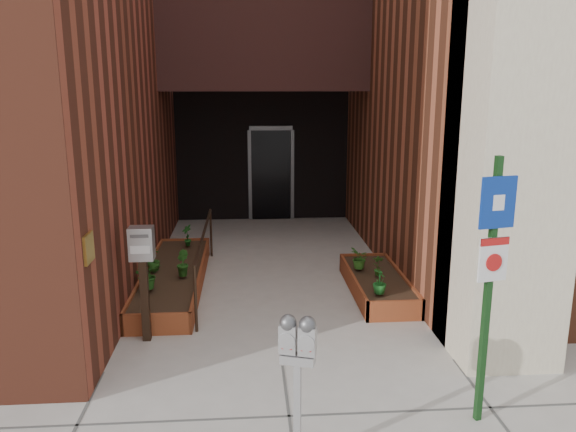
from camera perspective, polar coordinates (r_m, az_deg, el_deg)
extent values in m
plane|color=#9E9991|center=(6.61, -0.57, -14.99)|extent=(80.00, 80.00, 0.00)
cube|color=#C3B396|center=(6.74, 21.50, 4.44)|extent=(1.10, 1.20, 4.40)
cube|color=black|center=(11.85, -2.56, 17.43)|extent=(4.20, 2.00, 2.00)
cube|color=black|center=(13.32, -2.64, 6.18)|extent=(4.00, 0.30, 3.00)
cube|color=black|center=(13.21, -1.72, 4.16)|extent=(0.90, 0.06, 2.10)
cube|color=#B79338|center=(6.06, -19.63, -3.09)|extent=(0.04, 0.30, 0.30)
cube|color=brown|center=(7.45, -13.24, -10.67)|extent=(0.90, 0.04, 0.30)
cube|color=brown|center=(10.78, -10.38, -3.04)|extent=(0.90, 0.04, 0.30)
cube|color=brown|center=(9.16, -14.22, -6.16)|extent=(0.04, 3.60, 0.30)
cube|color=brown|center=(9.05, -8.82, -6.14)|extent=(0.04, 3.60, 0.30)
cube|color=black|center=(9.10, -11.53, -6.28)|extent=(0.82, 3.52, 0.26)
cube|color=brown|center=(7.79, 10.87, -9.46)|extent=(0.80, 0.04, 0.30)
cube|color=brown|center=(9.76, 7.62, -4.64)|extent=(0.80, 0.04, 0.30)
cube|color=brown|center=(8.69, 6.60, -6.89)|extent=(0.04, 2.20, 0.30)
cube|color=brown|center=(8.86, 11.46, -6.67)|extent=(0.04, 2.20, 0.30)
cube|color=black|center=(8.77, 9.05, -6.91)|extent=(0.72, 2.12, 0.26)
cylinder|color=black|center=(7.35, -9.38, -8.30)|extent=(0.04, 0.04, 0.90)
cylinder|color=black|center=(10.48, -7.83, -1.70)|extent=(0.04, 0.04, 0.90)
cylinder|color=black|center=(8.78, -8.56, -1.74)|extent=(0.04, 3.30, 0.04)
cube|color=#A3A2A5|center=(4.91, 0.96, -19.51)|extent=(0.07, 0.07, 0.93)
cube|color=#A3A2A5|center=(4.66, 0.98, -14.31)|extent=(0.30, 0.19, 0.07)
cube|color=#A3A2A5|center=(4.60, 0.01, -12.36)|extent=(0.16, 0.13, 0.24)
sphere|color=#59595B|center=(4.55, 0.01, -10.78)|extent=(0.14, 0.14, 0.14)
cube|color=white|center=(4.55, -0.14, -12.41)|extent=(0.08, 0.03, 0.05)
cube|color=#B21414|center=(4.59, -0.14, -13.24)|extent=(0.08, 0.03, 0.03)
cube|color=#A3A2A5|center=(4.57, 1.98, -12.55)|extent=(0.16, 0.13, 0.24)
sphere|color=#59595B|center=(4.51, 1.99, -10.96)|extent=(0.14, 0.14, 0.14)
cube|color=white|center=(4.52, 1.86, -12.60)|extent=(0.08, 0.03, 0.05)
cube|color=#B21414|center=(4.56, 1.85, -13.44)|extent=(0.08, 0.03, 0.03)
cube|color=#153B16|center=(5.44, 19.62, -7.55)|extent=(0.07, 0.07, 2.53)
cube|color=navy|center=(5.18, 20.56, 1.30)|extent=(0.34, 0.09, 0.46)
cube|color=white|center=(5.18, 20.60, 1.28)|extent=(0.12, 0.04, 0.14)
cube|color=white|center=(5.31, 20.12, -4.17)|extent=(0.29, 0.08, 0.40)
cube|color=#B21414|center=(5.26, 20.29, -2.46)|extent=(0.28, 0.07, 0.07)
cylinder|color=#B21414|center=(5.30, 20.18, -4.45)|extent=(0.16, 0.05, 0.16)
cube|color=black|center=(7.21, -14.32, -8.26)|extent=(0.10, 0.10, 1.07)
cube|color=#A4A5A7|center=(6.99, -14.66, -2.70)|extent=(0.29, 0.21, 0.41)
cube|color=#59595B|center=(6.85, -14.88, -2.01)|extent=(0.21, 0.01, 0.04)
cube|color=white|center=(6.89, -14.80, -3.34)|extent=(0.23, 0.01, 0.10)
imported|color=#1D5017|center=(8.21, -14.06, -5.80)|extent=(0.50, 0.50, 0.41)
imported|color=#1E4E16|center=(8.64, -10.71, -4.72)|extent=(0.28, 0.28, 0.39)
imported|color=#205117|center=(8.98, -13.54, -4.29)|extent=(0.24, 0.24, 0.36)
imported|color=#164F17|center=(10.21, -10.19, -1.94)|extent=(0.28, 0.28, 0.39)
imported|color=#1B6121|center=(7.89, 9.30, -6.60)|extent=(0.19, 0.19, 0.34)
imported|color=#275A19|center=(8.62, 9.13, -4.96)|extent=(0.21, 0.21, 0.32)
imported|color=#2A601B|center=(8.87, 7.30, -4.29)|extent=(0.33, 0.33, 0.34)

